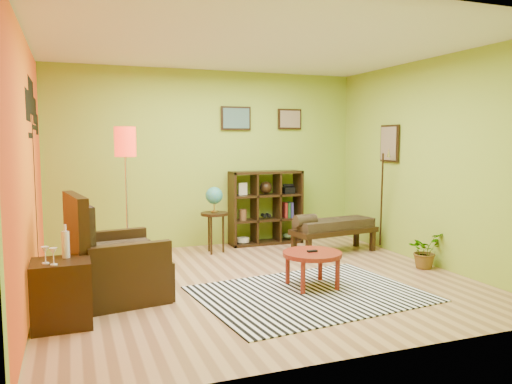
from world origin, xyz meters
name	(u,v)px	position (x,y,z in m)	size (l,w,h in m)	color
ground	(258,281)	(0.00, 0.00, 0.00)	(5.00, 5.00, 0.00)	tan
room_shell	(251,132)	(-0.09, 0.01, 1.80)	(5.04, 4.54, 2.82)	#92B234
zebra_rug	(310,294)	(0.36, -0.67, 0.01)	(2.40, 1.78, 0.01)	white
coffee_table	(312,257)	(0.50, -0.44, 0.36)	(0.68, 0.68, 0.44)	maroon
armchair	(112,267)	(-1.70, -0.06, 0.35)	(1.08, 1.08, 1.15)	black
side_cabinet	(62,293)	(-2.20, -0.71, 0.31)	(0.52, 0.47, 0.93)	black
floor_lamp	(126,155)	(-1.41, 1.08, 1.52)	(0.28, 0.28, 1.87)	silver
globe_table	(214,203)	(-0.08, 1.67, 0.76)	(0.41, 0.41, 1.00)	black
cube_shelf	(267,207)	(0.91, 2.03, 0.60)	(1.20, 0.35, 1.20)	black
bench	(332,227)	(1.59, 1.05, 0.40)	(1.40, 0.66, 0.62)	black
potted_plant	(424,254)	(2.30, -0.18, 0.19)	(0.43, 0.48, 0.37)	#26661E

